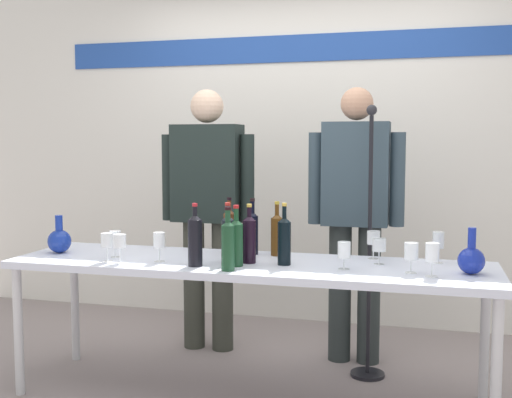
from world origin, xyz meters
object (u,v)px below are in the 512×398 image
wine_bottle_6 (277,233)px  wine_glass_left_1 (115,239)px  microphone_stand (369,287)px  wine_glass_right_1 (379,245)px  wine_bottle_1 (249,238)px  wine_bottle_8 (228,237)px  decanter_blue_left (59,240)px  wine_bottle_2 (229,230)px  wine_bottle_4 (252,231)px  presenter_right (355,207)px  wine_glass_right_0 (344,250)px  wine_glass_right_3 (432,253)px  wine_bottle_0 (236,241)px  display_table (249,272)px  wine_glass_left_3 (159,241)px  wine_glass_right_2 (411,252)px  wine_glass_right_5 (438,241)px  wine_bottle_5 (284,239)px  wine_glass_left_2 (120,242)px  wine_glass_right_4 (374,238)px  wine_bottle_3 (228,243)px  presenter_left (208,201)px  wine_glass_left_0 (107,241)px  wine_bottle_7 (195,239)px  decanter_blue_right (471,259)px

wine_bottle_6 → wine_glass_left_1: wine_bottle_6 is taller
microphone_stand → wine_glass_right_1: bearing=-78.0°
wine_bottle_1 → wine_bottle_8: bearing=-177.2°
decanter_blue_left → wine_bottle_2: bearing=14.7°
wine_bottle_4 → wine_bottle_6: 0.14m
decanter_blue_left → presenter_right: size_ratio=0.13×
wine_glass_right_0 → wine_glass_right_3: size_ratio=0.86×
wine_bottle_0 → wine_glass_right_0: bearing=6.2°
display_table → wine_glass_left_3: bearing=-164.3°
display_table → wine_bottle_8: wine_bottle_8 is taller
wine_bottle_2 → wine_glass_right_2: (1.01, -0.30, -0.03)m
wine_glass_right_5 → wine_bottle_5: bearing=-161.9°
wine_glass_left_1 → wine_glass_left_2: wine_glass_left_2 is taller
wine_glass_right_2 → wine_glass_right_4: size_ratio=0.97×
presenter_right → wine_bottle_3: bearing=-118.1°
wine_bottle_8 → wine_glass_right_4: size_ratio=2.05×
presenter_left → wine_bottle_5: presenter_left is taller
wine_bottle_8 → wine_glass_right_0: (0.62, -0.03, -0.04)m
presenter_right → wine_bottle_4: presenter_right is taller
wine_glass_right_2 → wine_glass_right_3: (0.10, -0.06, 0.01)m
wine_glass_right_0 → wine_glass_right_3: wine_glass_right_3 is taller
wine_bottle_4 → presenter_left: bearing=131.6°
wine_glass_left_0 → wine_glass_right_0: (1.24, 0.13, -0.02)m
wine_bottle_7 → wine_glass_right_0: size_ratio=2.32×
wine_glass_left_2 → wine_glass_right_2: (1.48, 0.14, -0.01)m
wine_glass_left_1 → wine_bottle_0: bearing=-4.8°
presenter_right → wine_bottle_4: bearing=-136.3°
display_table → wine_bottle_1: bearing=-68.6°
display_table → wine_bottle_2: 0.34m
wine_bottle_7 → wine_glass_left_0: (-0.49, -0.01, -0.03)m
wine_bottle_0 → wine_glass_left_3: (-0.43, 0.00, -0.02)m
decanter_blue_right → wine_bottle_6: bearing=166.5°
wine_glass_right_4 → presenter_left: bearing=157.2°
wine_bottle_7 → wine_glass_left_3: size_ratio=2.05×
wine_bottle_2 → wine_glass_right_3: (1.11, -0.36, -0.02)m
wine_glass_right_0 → wine_glass_right_5: bearing=32.4°
presenter_right → microphone_stand: (0.11, -0.24, -0.44)m
decanter_blue_left → decanter_blue_right: bearing=0.0°
wine_bottle_3 → wine_glass_right_4: bearing=36.8°
presenter_right → wine_glass_right_0: presenter_right is taller
wine_bottle_1 → wine_glass_right_5: size_ratio=1.86×
wine_bottle_2 → wine_bottle_5: 0.46m
wine_bottle_0 → microphone_stand: bearing=44.6°
wine_bottle_8 → wine_glass_right_0: wine_bottle_8 is taller
display_table → wine_glass_right_3: (0.94, -0.14, 0.17)m
wine_bottle_2 → wine_bottle_4: 0.14m
decanter_blue_right → presenter_right: bearing=130.5°
wine_bottle_5 → presenter_right: bearing=69.5°
wine_glass_right_4 → wine_glass_right_5: 0.34m
wine_bottle_3 → display_table: bearing=82.0°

